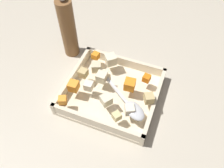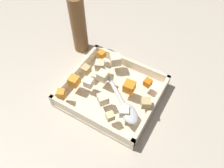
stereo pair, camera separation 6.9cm
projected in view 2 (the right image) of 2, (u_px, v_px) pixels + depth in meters
The scene contains 18 objects.
ground_plane at pixel (116, 97), 0.76m from camera, with size 4.00×4.00×0.00m, color #BCB29E.
baking_dish at pixel (112, 92), 0.75m from camera, with size 0.30×0.27×0.05m.
carrot_chunk_center at pixel (61, 93), 0.69m from camera, with size 0.02×0.02×0.02m, color orange.
carrot_chunk_corner_sw at pixel (74, 81), 0.72m from camera, with size 0.03×0.03×0.03m, color orange.
carrot_chunk_corner_ne at pixel (102, 54), 0.79m from camera, with size 0.02×0.02×0.02m, color orange.
carrot_chunk_mid_left at pixel (129, 87), 0.70m from camera, with size 0.03×0.03×0.03m, color orange.
carrot_chunk_corner_se at pixel (148, 83), 0.72m from camera, with size 0.02×0.02×0.02m, color orange.
potato_chunk_front_center at pixel (100, 65), 0.76m from camera, with size 0.03×0.03×0.03m, color beige.
potato_chunk_corner_nw at pixel (103, 99), 0.68m from camera, with size 0.03×0.03×0.03m, color beige.
potato_chunk_back_center at pixel (115, 60), 0.77m from camera, with size 0.03×0.03×0.03m, color beige.
potato_chunk_near_spoon at pixel (146, 103), 0.67m from camera, with size 0.03×0.03×0.03m, color tan.
potato_chunk_heap_top at pixel (86, 70), 0.75m from camera, with size 0.03×0.03×0.03m, color tan.
potato_chunk_under_handle at pixel (110, 116), 0.64m from camera, with size 0.02×0.02×0.02m, color #E0CC89.
potato_chunk_far_left at pixel (103, 76), 0.73m from camera, with size 0.03×0.03×0.03m, color beige.
parsnip_chunk_rim_edge at pixel (89, 83), 0.71m from camera, with size 0.03×0.03×0.03m, color silver.
parsnip_chunk_mid_right at pixel (124, 112), 0.65m from camera, with size 0.03×0.03×0.03m, color silver.
serving_spoon at pixel (127, 110), 0.66m from camera, with size 0.21×0.17×0.02m.
pepper_mill at pixel (78, 25), 0.81m from camera, with size 0.06×0.06×0.25m.
Camera 2 is at (0.20, -0.37, 0.63)m, focal length 36.48 mm.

